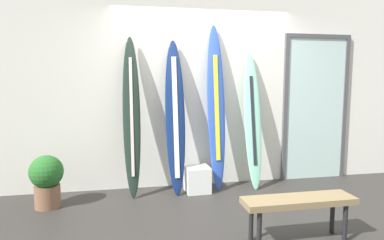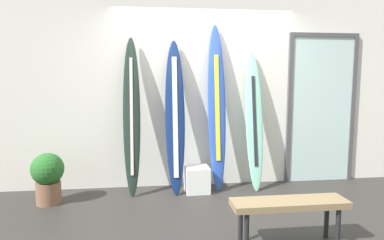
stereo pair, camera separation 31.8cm
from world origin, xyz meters
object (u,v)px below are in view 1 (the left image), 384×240
Objects in this scene: surfboard_navy at (175,118)px; potted_plant at (47,179)px; glass_door at (315,106)px; display_block_left at (197,179)px; surfboard_charcoal at (132,118)px; surfboard_seafoam at (253,122)px; bench at (299,204)px; surfboard_cobalt at (216,109)px.

surfboard_navy is 1.75m from potted_plant.
display_block_left is at bearing -171.12° from glass_door.
surfboard_seafoam is at bearing 0.75° from surfboard_charcoal.
surfboard_charcoal reaches higher than surfboard_seafoam.
surfboard_navy is at bearing 0.06° from surfboard_charcoal.
surfboard_seafoam is 1.12m from display_block_left.
surfboard_charcoal is 1.22m from display_block_left.
surfboard_seafoam reaches higher than bench.
surfboard_seafoam is 2.77m from potted_plant.
glass_door reaches higher than potted_plant.
surfboard_cobalt is 1.89m from bench.
potted_plant is at bearing -170.41° from surfboard_navy.
bench reaches higher than display_block_left.
glass_door reaches higher than surfboard_seafoam.
glass_door is (1.62, 0.18, 0.00)m from surfboard_cobalt.
glass_door reaches higher than display_block_left.
surfboard_charcoal is 0.92× the size of surfboard_cobalt.
display_block_left is 1.90m from potted_plant.
display_block_left is at bearing -157.98° from surfboard_cobalt.
surfboard_cobalt is at bearing 176.07° from surfboard_seafoam.
potted_plant reaches higher than display_block_left.
display_block_left is at bearing 6.33° from potted_plant.
potted_plant is (-1.02, -0.27, -0.68)m from surfboard_charcoal.
bench is (2.52, -1.37, 0.02)m from potted_plant.
bench is at bearing -60.52° from surfboard_navy.
surfboard_cobalt is at bearing 101.49° from bench.
surfboard_seafoam is 1.13m from glass_door.
surfboard_charcoal reaches higher than surfboard_navy.
glass_door is 3.90m from potted_plant.
bench is (0.93, -1.64, -0.65)m from surfboard_navy.
surfboard_charcoal is at bearing -179.94° from surfboard_navy.
display_block_left is at bearing 111.93° from bench.
surfboard_charcoal is 1.02× the size of surfboard_navy.
glass_door is at bearing 7.62° from potted_plant.
surfboard_charcoal is 1.96× the size of bench.
potted_plant is (-2.17, -0.33, -0.78)m from surfboard_cobalt.
surfboard_navy is at bearing 119.48° from bench.
surfboard_cobalt is at bearing 5.65° from surfboard_navy.
surfboard_cobalt reaches higher than glass_door.
display_block_left is at bearing -3.93° from surfboard_charcoal.
potted_plant reaches higher than bench.
surfboard_charcoal is 3.30× the size of potted_plant.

